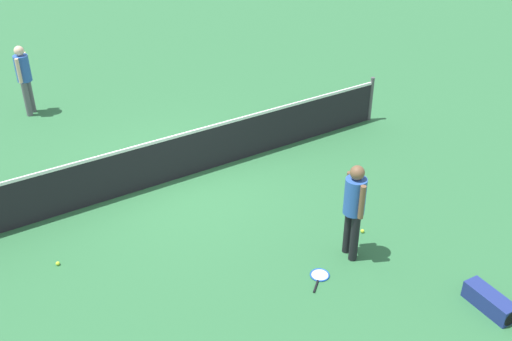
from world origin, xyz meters
TOP-DOWN VIEW (x-y plane):
  - ground_plane at (0.00, 0.00)m, footprint 40.00×40.00m
  - court_net at (0.00, 0.00)m, footprint 10.09×0.09m
  - player_near_side at (1.30, -3.71)m, footprint 0.40×0.53m
  - player_far_side at (-1.69, 4.65)m, footprint 0.47×0.47m
  - tennis_racket_near_player at (0.55, -3.88)m, footprint 0.56×0.51m
  - tennis_ball_by_net at (-2.85, -1.40)m, footprint 0.07×0.07m
  - tennis_ball_midcourt at (1.90, -3.36)m, footprint 0.07×0.07m
  - equipment_bag at (2.22, -5.81)m, footprint 0.32×0.81m

SIDE VIEW (x-z plane):
  - ground_plane at x=0.00m, z-range 0.00..0.00m
  - tennis_racket_near_player at x=0.55m, z-range 0.00..0.03m
  - tennis_ball_by_net at x=-2.85m, z-range 0.00..0.07m
  - tennis_ball_midcourt at x=1.90m, z-range 0.00..0.07m
  - equipment_bag at x=2.22m, z-range 0.00..0.28m
  - court_net at x=0.00m, z-range -0.03..1.04m
  - player_near_side at x=1.30m, z-range 0.16..1.86m
  - player_far_side at x=-1.69m, z-range 0.16..1.86m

